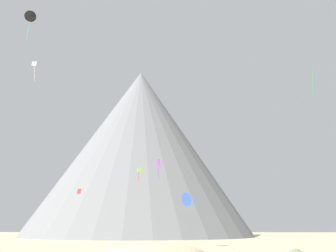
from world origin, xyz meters
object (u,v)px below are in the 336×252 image
at_px(bush_near_left, 296,250).
at_px(kite_red_low, 79,191).
at_px(kite_green_high, 313,76).
at_px(kite_black_high, 30,16).
at_px(kite_blue_low, 187,199).
at_px(kite_white_high, 34,66).
at_px(rock_massif, 143,155).
at_px(kite_lime_mid, 139,170).
at_px(kite_violet_low, 158,165).

distance_m(bush_near_left, kite_red_low, 49.43).
distance_m(kite_red_low, kite_green_high, 53.11).
relative_size(kite_black_high, kite_blue_low, 2.43).
bearing_deg(kite_white_high, bush_near_left, 39.28).
bearing_deg(kite_blue_low, kite_black_high, 56.94).
bearing_deg(kite_blue_low, bush_near_left, -174.61).
xyz_separation_m(rock_massif, kite_blue_low, (14.58, -66.21, -19.49)).
bearing_deg(kite_lime_mid, bush_near_left, -147.11).
bearing_deg(bush_near_left, kite_black_high, 170.84).
bearing_deg(kite_lime_mid, kite_black_high, 129.54).
height_order(kite_black_high, kite_red_low, kite_black_high).
distance_m(bush_near_left, kite_violet_low, 23.43).
bearing_deg(kite_red_low, kite_violet_low, -6.42).
xyz_separation_m(bush_near_left, kite_blue_low, (-14.42, 12.25, 7.47)).
bearing_deg(kite_red_low, kite_lime_mid, 31.87).
bearing_deg(kite_lime_mid, kite_green_high, -123.60).
height_order(bush_near_left, rock_massif, rock_massif).
height_order(bush_near_left, kite_green_high, kite_green_high).
height_order(bush_near_left, kite_black_high, kite_black_high).
bearing_deg(kite_lime_mid, kite_blue_low, -155.30).
bearing_deg(kite_lime_mid, kite_violet_low, -174.52).
bearing_deg(kite_black_high, kite_lime_mid, 20.61).
relative_size(kite_black_high, kite_red_low, 4.78).
xyz_separation_m(rock_massif, kite_white_high, (-14.13, -65.29, 5.58)).
bearing_deg(kite_black_high, kite_green_high, -22.12).
bearing_deg(kite_green_high, rock_massif, -83.88).
xyz_separation_m(rock_massif, kite_lime_mid, (4.74, -51.51, -12.48)).
bearing_deg(kite_violet_low, kite_lime_mid, -173.23).
bearing_deg(kite_violet_low, kite_blue_low, 135.50).
xyz_separation_m(bush_near_left, rock_massif, (-29.00, 78.46, 26.96)).
xyz_separation_m(kite_black_high, kite_green_high, (50.53, 5.24, -10.24)).
bearing_deg(kite_red_low, kite_blue_low, 7.77).
height_order(bush_near_left, kite_violet_low, kite_violet_low).
bearing_deg(kite_lime_mid, kite_white_high, 117.04).
bearing_deg(kite_red_low, kite_green_high, 23.88).
distance_m(kite_black_high, kite_blue_low, 42.58).
bearing_deg(kite_blue_low, rock_massif, -31.85).
bearing_deg(rock_massif, kite_white_high, -102.21).
relative_size(rock_massif, kite_white_high, 25.07).
bearing_deg(kite_violet_low, kite_white_high, -113.70).
xyz_separation_m(rock_massif, kite_violet_low, (10.13, -72.19, -14.58)).
height_order(kite_red_low, kite_green_high, kite_green_high).
xyz_separation_m(kite_green_high, kite_violet_low, (-27.39, -5.75, -16.81)).
relative_size(kite_white_high, kite_blue_low, 1.65).
bearing_deg(kite_green_high, kite_violet_low, -11.47).
xyz_separation_m(bush_near_left, kite_green_high, (8.52, 12.01, 29.19)).
relative_size(rock_massif, kite_violet_low, 30.81).
xyz_separation_m(bush_near_left, kite_black_high, (-42.02, 6.77, 39.43)).
xyz_separation_m(bush_near_left, kite_violet_low, (-18.88, 6.26, 12.38)).
xyz_separation_m(kite_red_low, kite_violet_low, (18.86, -23.90, 1.95)).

